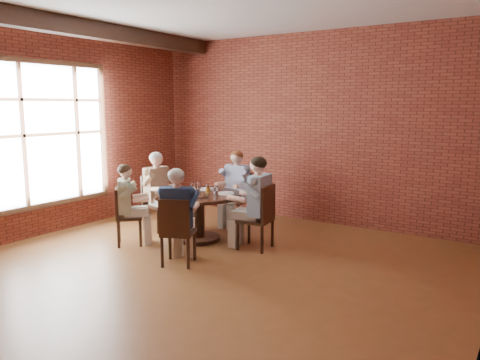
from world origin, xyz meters
The scene contains 27 objects.
floor centered at (0.00, 0.00, 0.00)m, with size 7.00×7.00×0.00m, color brown.
wall_back centered at (0.00, 3.50, 1.70)m, with size 7.00×7.00×0.00m, color brown.
wall_left centered at (-3.25, 0.00, 1.70)m, with size 7.00×7.00×0.00m, color brown.
ceiling_beam centered at (-2.45, 0.00, 3.27)m, with size 0.22×6.90×0.26m, color #331C11.
window centered at (-3.18, 0.40, 1.65)m, with size 0.10×2.16×2.36m.
dining_table centered at (-0.90, 1.34, 0.53)m, with size 1.36×1.36×0.75m.
chair_a centered at (0.17, 1.47, 0.52)m, with size 0.50×0.50×0.96m.
diner_a centered at (0.08, 1.46, 0.69)m, with size 0.56×0.68×1.38m, color teal, non-canonical shape.
chair_b centered at (-0.93, 2.54, 0.51)m, with size 0.43×0.43×0.93m.
diner_b centered at (-0.93, 2.45, 0.66)m, with size 0.52×0.64×1.33m, color #878FAB, non-canonical shape.
chair_c centered at (-1.93, 1.48, 0.51)m, with size 0.48×0.48×0.94m.
diner_c centered at (-1.85, 1.47, 0.67)m, with size 0.53×0.65×1.33m, color brown, non-canonical shape.
chair_d centered at (-1.69, 0.53, 0.48)m, with size 0.54×0.54×0.88m.
diner_d centered at (-1.64, 0.58, 0.62)m, with size 0.47×0.58×1.24m, color #BDAE94, non-canonical shape.
chair_e centered at (-0.39, 0.24, 0.50)m, with size 0.54×0.54×0.92m.
diner_e centered at (-0.42, 0.31, 0.65)m, with size 0.51×0.63×1.30m, color #192746, non-canonical shape.
plate_a centered at (-0.53, 1.58, 0.76)m, with size 0.26×0.26×0.01m, color white.
plate_b centered at (-0.99, 1.71, 0.76)m, with size 0.26×0.26×0.01m, color white.
plate_c centered at (-1.27, 1.55, 0.76)m, with size 0.26×0.26×0.01m, color white.
plate_d centered at (-0.78, 0.94, 0.76)m, with size 0.26×0.26×0.01m, color white.
glass_a centered at (-0.61, 1.42, 0.82)m, with size 0.07×0.07×0.14m, color white.
glass_b centered at (-0.80, 1.47, 0.82)m, with size 0.07×0.07×0.14m, color white.
glass_c centered at (-1.09, 1.62, 0.82)m, with size 0.07×0.07×0.14m, color white.
glass_d centered at (-1.04, 1.38, 0.82)m, with size 0.07×0.07×0.14m, color white.
glass_e centered at (-1.16, 1.16, 0.82)m, with size 0.07×0.07×0.14m, color white.
glass_f centered at (-1.07, 1.00, 0.82)m, with size 0.07×0.07×0.14m, color white.
smartphone centered at (-0.61, 1.09, 0.75)m, with size 0.08×0.16×0.01m, color black.
Camera 1 is at (3.58, -4.30, 2.11)m, focal length 35.00 mm.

